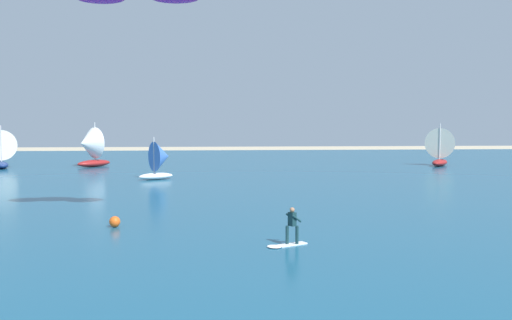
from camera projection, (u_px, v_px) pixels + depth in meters
The scene contains 7 objects.
ocean at pixel (228, 175), 57.39m from camera, with size 160.00×90.00×0.10m, color navy.
kitesurfer at pixel (289, 232), 25.48m from camera, with size 1.98×1.43×1.67m.
sailboat_far_right at pixel (89, 147), 66.50m from camera, with size 4.49×4.55×5.12m.
sailboat_mid_left at pixel (1, 148), 65.36m from camera, with size 3.83×4.27×4.81m.
sailboat_leading at pixel (160, 160), 53.20m from camera, with size 3.50×3.11×3.90m.
sailboat_trailing at pixel (441, 146), 68.70m from camera, with size 4.19×4.49×4.99m.
marker_buoy at pixel (115, 222), 29.81m from camera, with size 0.56×0.56×0.56m, color #E55919.
Camera 1 is at (-1.34, -6.96, 5.66)m, focal length 40.82 mm.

